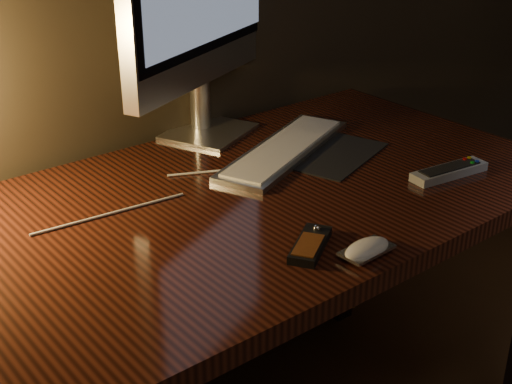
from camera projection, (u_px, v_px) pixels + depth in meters
desk at (182, 254)px, 1.48m from camera, size 1.60×0.75×0.75m
keyboard at (284, 149)px, 1.64m from camera, size 0.47×0.29×0.02m
mousepad at (325, 152)px, 1.64m from camera, size 0.31×0.28×0.00m
mouse at (367, 251)px, 1.22m from camera, size 0.10×0.06×0.02m
media_remote at (310, 244)px, 1.24m from camera, size 0.13×0.11×0.02m
tv_remote at (449, 171)px, 1.52m from camera, size 0.19×0.07×0.02m
cable at (179, 192)px, 1.44m from camera, size 0.58×0.18×0.01m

